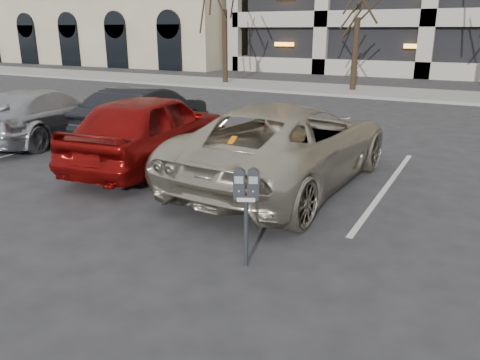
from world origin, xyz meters
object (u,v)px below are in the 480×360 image
(car_red, at_px, (152,129))
(car_silver, at_px, (43,114))
(parking_meter, at_px, (246,194))
(suv_silver, at_px, (287,144))
(car_dark, at_px, (145,113))

(car_red, xyz_separation_m, car_silver, (-4.13, 0.58, -0.12))
(parking_meter, distance_m, car_red, 5.06)
(parking_meter, distance_m, car_silver, 8.91)
(car_red, bearing_deg, car_silver, -15.43)
(parking_meter, bearing_deg, car_silver, 130.35)
(suv_silver, height_order, car_red, car_red)
(parking_meter, height_order, car_dark, car_dark)
(car_red, xyz_separation_m, car_dark, (-1.75, 1.92, -0.09))
(car_dark, bearing_deg, parking_meter, 135.26)
(car_silver, bearing_deg, car_dark, -163.18)
(car_dark, bearing_deg, car_silver, 26.31)
(car_red, bearing_deg, suv_silver, 175.64)
(car_dark, relative_size, car_silver, 0.91)
(car_silver, bearing_deg, parking_meter, 142.65)
(suv_silver, distance_m, car_dark, 5.14)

